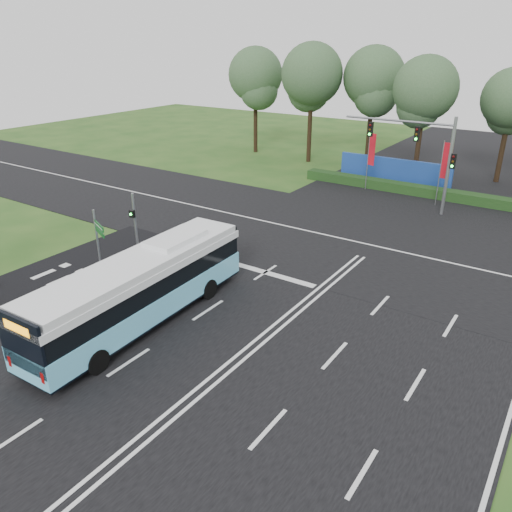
% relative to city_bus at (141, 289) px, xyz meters
% --- Properties ---
extents(ground, '(120.00, 120.00, 0.00)m').
position_rel_city_bus_xyz_m(ground, '(5.08, 2.39, -1.71)').
color(ground, '#254D19').
rests_on(ground, ground).
extents(road_main, '(20.00, 120.00, 0.04)m').
position_rel_city_bus_xyz_m(road_main, '(5.08, 2.39, -1.69)').
color(road_main, black).
rests_on(road_main, ground).
extents(road_cross, '(120.00, 14.00, 0.05)m').
position_rel_city_bus_xyz_m(road_cross, '(5.08, 14.39, -1.68)').
color(road_cross, black).
rests_on(road_cross, ground).
extents(bike_path, '(5.00, 18.00, 0.06)m').
position_rel_city_bus_xyz_m(bike_path, '(-7.42, -0.61, -1.68)').
color(bike_path, black).
rests_on(bike_path, ground).
extents(kerb_strip, '(0.25, 18.00, 0.12)m').
position_rel_city_bus_xyz_m(kerb_strip, '(-5.02, -0.61, -1.65)').
color(kerb_strip, gray).
rests_on(kerb_strip, ground).
extents(city_bus, '(2.88, 11.90, 3.39)m').
position_rel_city_bus_xyz_m(city_bus, '(0.00, 0.00, 0.00)').
color(city_bus, '#68CBF2').
rests_on(city_bus, ground).
extents(pedestrian_signal, '(0.32, 0.43, 3.79)m').
position_rel_city_bus_xyz_m(pedestrian_signal, '(-5.97, 5.31, 0.36)').
color(pedestrian_signal, gray).
rests_on(pedestrian_signal, ground).
extents(street_sign, '(1.38, 0.66, 3.80)m').
position_rel_city_bus_xyz_m(street_sign, '(-5.03, 1.95, 0.70)').
color(street_sign, gray).
rests_on(street_sign, ground).
extents(banner_flag_left, '(0.68, 0.32, 4.88)m').
position_rel_city_bus_xyz_m(banner_flag_left, '(0.08, 25.97, 1.46)').
color(banner_flag_left, gray).
rests_on(banner_flag_left, ground).
extents(banner_flag_mid, '(0.74, 0.10, 4.98)m').
position_rel_city_bus_xyz_m(banner_flag_mid, '(6.34, 24.82, 1.52)').
color(banner_flag_mid, gray).
rests_on(banner_flag_mid, ground).
extents(traffic_light_gantry, '(8.41, 0.28, 7.00)m').
position_rel_city_bus_xyz_m(traffic_light_gantry, '(5.28, 22.89, 2.96)').
color(traffic_light_gantry, gray).
rests_on(traffic_light_gantry, ground).
extents(hedge, '(22.00, 1.20, 0.80)m').
position_rel_city_bus_xyz_m(hedge, '(5.08, 26.89, -1.31)').
color(hedge, '#163413').
rests_on(hedge, ground).
extents(blue_hoarding, '(10.00, 0.30, 2.20)m').
position_rel_city_bus_xyz_m(blue_hoarding, '(1.08, 29.39, -0.61)').
color(blue_hoarding, navy).
rests_on(blue_hoarding, ground).
extents(eucalyptus_row, '(41.50, 8.67, 11.67)m').
position_rel_city_bus_xyz_m(eucalyptus_row, '(0.79, 33.35, 6.36)').
color(eucalyptus_row, black).
rests_on(eucalyptus_row, ground).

